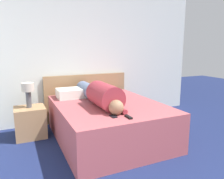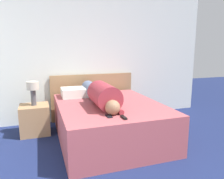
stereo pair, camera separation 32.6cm
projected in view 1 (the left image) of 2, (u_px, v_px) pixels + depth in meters
The scene contains 9 objects.
wall_back at pixel (73, 56), 4.24m from camera, with size 5.42×0.06×2.60m.
bed at pixel (108, 121), 3.49m from camera, with size 1.56×1.92×0.59m.
headboard at pixel (87, 97), 4.43m from camera, with size 1.68×0.04×0.93m.
nightstand at pixel (30, 122), 3.58m from camera, with size 0.48×0.44×0.50m.
table_lamp at pixel (28, 90), 3.48m from camera, with size 0.19×0.19×0.40m.
person_lying at pixel (100, 94), 3.37m from camera, with size 0.36×1.59×0.36m.
pillow_near_headboard at pixel (74, 93), 3.86m from camera, with size 0.57×0.40×0.16m.
tv_remote at pixel (128, 117), 2.74m from camera, with size 0.04×0.15×0.02m.
cell_phone at pixel (113, 116), 2.78m from camera, with size 0.06×0.13×0.01m.
Camera 1 is at (-1.10, -0.43, 1.45)m, focal length 35.00 mm.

